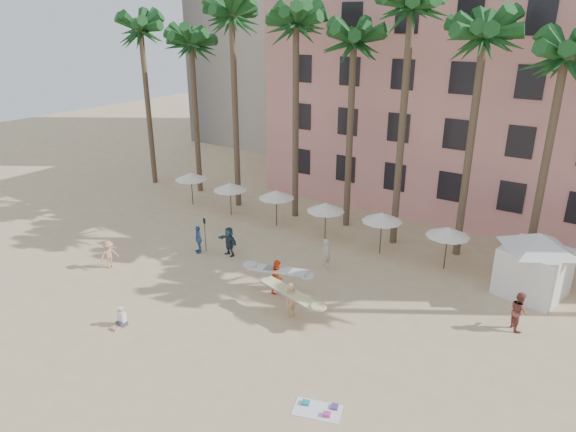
{
  "coord_description": "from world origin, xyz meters",
  "views": [
    {
      "loc": [
        14.43,
        -14.94,
        13.72
      ],
      "look_at": [
        0.39,
        6.0,
        4.0
      ],
      "focal_mm": 32.0,
      "sensor_mm": 36.0,
      "label": 1
    }
  ],
  "objects_px": {
    "pink_hotel": "(514,102)",
    "carrier_white": "(278,275)",
    "cabana": "(536,258)",
    "carrier_yellow": "(291,298)"
  },
  "relations": [
    {
      "from": "cabana",
      "to": "carrier_yellow",
      "type": "bearing_deg",
      "value": -136.18
    },
    {
      "from": "carrier_yellow",
      "to": "carrier_white",
      "type": "bearing_deg",
      "value": 139.85
    },
    {
      "from": "pink_hotel",
      "to": "carrier_yellow",
      "type": "xyz_separation_m",
      "value": [
        -4.6,
        -22.71,
        -6.97
      ]
    },
    {
      "from": "carrier_white",
      "to": "carrier_yellow",
      "type": "bearing_deg",
      "value": -40.15
    },
    {
      "from": "pink_hotel",
      "to": "carrier_yellow",
      "type": "height_order",
      "value": "pink_hotel"
    },
    {
      "from": "pink_hotel",
      "to": "carrier_white",
      "type": "xyz_separation_m",
      "value": [
        -6.55,
        -21.07,
        -7.01
      ]
    },
    {
      "from": "carrier_yellow",
      "to": "cabana",
      "type": "bearing_deg",
      "value": 43.82
    },
    {
      "from": "cabana",
      "to": "carrier_yellow",
      "type": "height_order",
      "value": "cabana"
    },
    {
      "from": "cabana",
      "to": "pink_hotel",
      "type": "bearing_deg",
      "value": 108.99
    },
    {
      "from": "pink_hotel",
      "to": "carrier_white",
      "type": "height_order",
      "value": "pink_hotel"
    }
  ]
}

